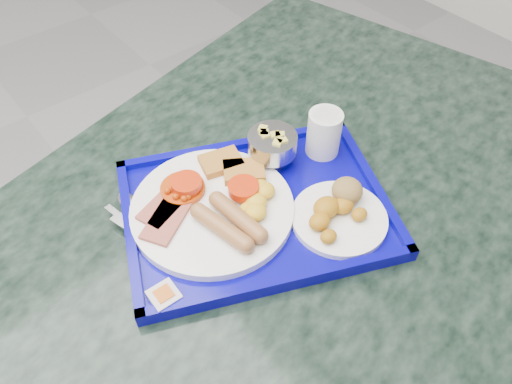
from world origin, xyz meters
TOP-DOWN VIEW (x-y plane):
  - table at (0.74, -0.33)m, footprint 1.50×1.18m
  - tray at (0.70, -0.32)m, footprint 0.54×0.48m
  - main_plate at (0.65, -0.28)m, footprint 0.28×0.28m
  - bread_plate at (0.80, -0.42)m, footprint 0.16×0.16m
  - fruit_bowl at (0.80, -0.24)m, footprint 0.09×0.09m
  - juice_cup at (0.89, -0.29)m, footprint 0.06×0.06m
  - spoon at (0.53, -0.18)m, footprint 0.06×0.16m
  - knife at (0.52, -0.23)m, footprint 0.04×0.16m
  - jam_packet at (0.48, -0.37)m, footprint 0.04×0.04m

SIDE VIEW (x-z plane):
  - table at x=0.74m, z-range 0.20..1.03m
  - tray at x=0.70m, z-range 0.82..0.85m
  - knife at x=0.52m, z-range 0.84..0.85m
  - spoon at x=0.53m, z-range 0.84..0.85m
  - jam_packet at x=0.48m, z-range 0.84..0.86m
  - main_plate at x=0.65m, z-range 0.84..0.88m
  - bread_plate at x=0.80m, z-range 0.83..0.89m
  - fruit_bowl at x=0.80m, z-range 0.85..0.92m
  - juice_cup at x=0.89m, z-range 0.85..0.94m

